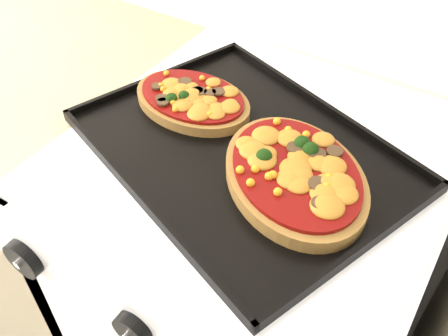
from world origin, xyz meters
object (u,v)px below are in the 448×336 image
Objects in this scene: baking_tray at (241,148)px; pizza_right at (295,174)px; stove at (250,301)px; pizza_left at (192,98)px.

pizza_right is at bearing 7.66° from baking_tray.
baking_tray is at bearing 168.05° from pizza_right.
baking_tray is (-0.02, -0.03, 0.47)m from stove.
stove is at bearing -9.60° from pizza_left.
stove is at bearing 150.05° from pizza_right.
baking_tray is 0.14m from pizza_left.
baking_tray is 1.90× the size of pizza_right.
stove is 0.50m from pizza_left.
pizza_left reaches higher than baking_tray.
pizza_left is 0.24m from pizza_right.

